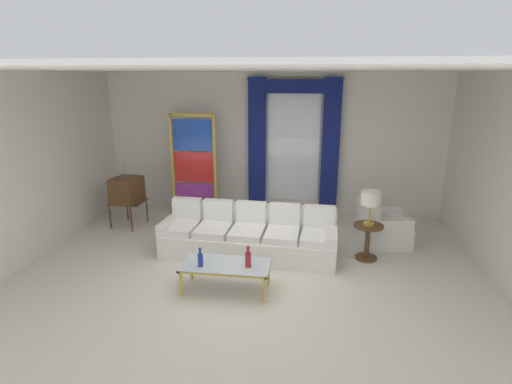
{
  "coord_description": "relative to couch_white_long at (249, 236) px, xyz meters",
  "views": [
    {
      "loc": [
        0.86,
        -5.47,
        2.94
      ],
      "look_at": [
        -0.04,
        0.9,
        1.05
      ],
      "focal_mm": 28.05,
      "sensor_mm": 36.0,
      "label": 1
    }
  ],
  "objects": [
    {
      "name": "ground_plane",
      "position": [
        0.14,
        -0.77,
        -0.31
      ],
      "size": [
        16.0,
        16.0,
        0.0
      ],
      "primitive_type": "plane",
      "color": "silver"
    },
    {
      "name": "wall_rear",
      "position": [
        0.14,
        2.29,
        1.19
      ],
      "size": [
        8.0,
        0.12,
        3.0
      ],
      "primitive_type": "cube",
      "color": "white",
      "rests_on": "ground"
    },
    {
      "name": "wall_left",
      "position": [
        -3.52,
        -0.17,
        1.19
      ],
      "size": [
        0.12,
        7.0,
        3.0
      ],
      "primitive_type": "cube",
      "color": "white",
      "rests_on": "ground"
    },
    {
      "name": "wall_right",
      "position": [
        3.8,
        -0.17,
        1.19
      ],
      "size": [
        0.12,
        7.0,
        3.0
      ],
      "primitive_type": "cube",
      "color": "white",
      "rests_on": "ground"
    },
    {
      "name": "ceiling_slab",
      "position": [
        0.14,
        0.03,
        2.71
      ],
      "size": [
        8.0,
        7.6,
        0.04
      ],
      "primitive_type": "cube",
      "color": "white"
    },
    {
      "name": "curtained_window",
      "position": [
        0.61,
        2.12,
        1.43
      ],
      "size": [
        2.0,
        0.17,
        2.7
      ],
      "color": "white",
      "rests_on": "ground"
    },
    {
      "name": "couch_white_long",
      "position": [
        0.0,
        0.0,
        0.0
      ],
      "size": [
        2.96,
        1.05,
        0.86
      ],
      "color": "white",
      "rests_on": "ground"
    },
    {
      "name": "coffee_table",
      "position": [
        -0.13,
        -1.29,
        0.07
      ],
      "size": [
        1.23,
        0.56,
        0.41
      ],
      "color": "silver",
      "rests_on": "ground"
    },
    {
      "name": "bottle_blue_decanter",
      "position": [
        0.19,
        -1.33,
        0.23
      ],
      "size": [
        0.08,
        0.08,
        0.31
      ],
      "color": "maroon",
      "rests_on": "coffee_table"
    },
    {
      "name": "bottle_crystal_tall",
      "position": [
        -0.46,
        -1.41,
        0.21
      ],
      "size": [
        0.07,
        0.07,
        0.28
      ],
      "color": "navy",
      "rests_on": "coffee_table"
    },
    {
      "name": "vintage_tv",
      "position": [
        -2.61,
        0.94,
        0.42
      ],
      "size": [
        0.62,
        0.67,
        1.35
      ],
      "color": "brown",
      "rests_on": "ground"
    },
    {
      "name": "armchair_white",
      "position": [
        2.28,
        0.72,
        -0.02
      ],
      "size": [
        0.93,
        0.92,
        0.8
      ],
      "color": "white",
      "rests_on": "ground"
    },
    {
      "name": "stained_glass_divider",
      "position": [
        -1.41,
        1.58,
        0.75
      ],
      "size": [
        0.95,
        0.05,
        2.2
      ],
      "color": "gold",
      "rests_on": "ground"
    },
    {
      "name": "peacock_figurine",
      "position": [
        -0.98,
        1.18,
        -0.09
      ],
      "size": [
        0.44,
        0.6,
        0.5
      ],
      "color": "beige",
      "rests_on": "ground"
    },
    {
      "name": "round_side_table",
      "position": [
        1.96,
        0.03,
        0.05
      ],
      "size": [
        0.48,
        0.48,
        0.59
      ],
      "color": "brown",
      "rests_on": "ground"
    },
    {
      "name": "table_lamp_brass",
      "position": [
        1.96,
        0.03,
        0.72
      ],
      "size": [
        0.32,
        0.32,
        0.57
      ],
      "color": "#B29338",
      "rests_on": "round_side_table"
    }
  ]
}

